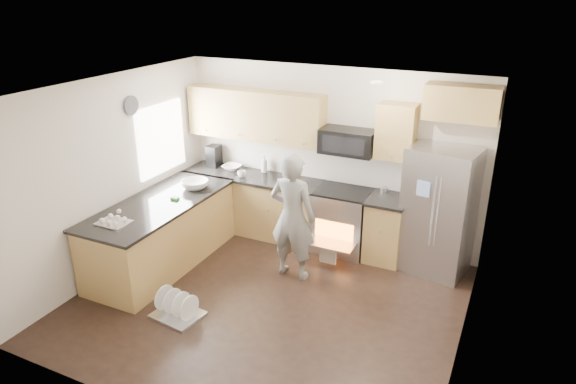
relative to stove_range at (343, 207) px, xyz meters
The scene contains 8 objects.
ground 1.86m from the stove_range, 101.69° to the right, with size 4.50×4.50×0.00m, color black.
room_shell 1.99m from the stove_range, 103.00° to the right, with size 4.54×4.04×2.62m.
back_cabinet_run 0.98m from the stove_range, behind, with size 4.45×0.64×2.50m.
peninsula 2.55m from the stove_range, 145.55° to the right, with size 0.96×2.36×1.05m.
stove_range is the anchor object (origin of this frame).
refrigerator 1.34m from the stove_range, ahead, with size 0.95×0.80×1.73m.
person 1.04m from the stove_range, 109.65° to the right, with size 0.62×0.41×1.71m, color gray.
dish_rack 2.73m from the stove_range, 116.10° to the right, with size 0.60×0.51×0.34m.
Camera 1 is at (2.51, -4.72, 3.64)m, focal length 32.00 mm.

